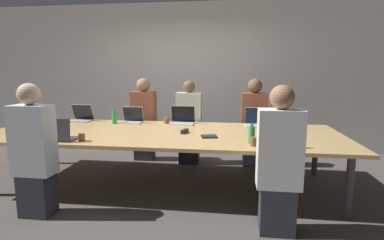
% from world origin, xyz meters
% --- Properties ---
extents(ground_plane, '(24.00, 24.00, 0.00)m').
position_xyz_m(ground_plane, '(0.00, 0.00, 0.00)').
color(ground_plane, '#4C4742').
extents(curtain_wall, '(12.00, 0.06, 2.80)m').
position_xyz_m(curtain_wall, '(0.00, 2.02, 1.40)').
color(curtain_wall, '#BCB7B2').
rests_on(curtain_wall, ground_plane).
extents(conference_table, '(4.60, 1.67, 0.72)m').
position_xyz_m(conference_table, '(0.00, 0.00, 0.68)').
color(conference_table, tan).
rests_on(conference_table, ground_plane).
extents(laptop_far_right, '(0.33, 0.26, 0.26)m').
position_xyz_m(laptop_far_right, '(1.26, 0.64, 0.80)').
color(laptop_far_right, silver).
rests_on(laptop_far_right, conference_table).
extents(person_far_right, '(0.40, 0.24, 1.40)m').
position_xyz_m(person_far_right, '(1.25, 1.04, 0.69)').
color(person_far_right, '#2D2D38').
rests_on(person_far_right, ground_plane).
extents(laptop_far_midleft, '(0.31, 0.25, 0.25)m').
position_xyz_m(laptop_far_midleft, '(-0.62, 0.62, 0.80)').
color(laptop_far_midleft, silver).
rests_on(laptop_far_midleft, conference_table).
extents(person_far_midleft, '(0.40, 0.24, 1.40)m').
position_xyz_m(person_far_midleft, '(-0.59, 1.12, 0.68)').
color(person_far_midleft, '#2D2D38').
rests_on(person_far_midleft, ground_plane).
extents(bottle_far_midleft, '(0.07, 0.07, 0.25)m').
position_xyz_m(bottle_far_midleft, '(-0.87, 0.51, 0.83)').
color(bottle_far_midleft, green).
rests_on(bottle_far_midleft, conference_table).
extents(laptop_near_right, '(0.33, 0.25, 0.25)m').
position_xyz_m(laptop_near_right, '(1.37, -0.64, 0.79)').
color(laptop_near_right, gray).
rests_on(laptop_near_right, conference_table).
extents(person_near_right, '(0.40, 0.24, 1.39)m').
position_xyz_m(person_near_right, '(1.34, -1.05, 0.68)').
color(person_near_right, '#2D2D38').
rests_on(person_near_right, ground_plane).
extents(cup_near_right, '(0.07, 0.07, 0.09)m').
position_xyz_m(cup_near_right, '(1.14, -0.61, 0.77)').
color(cup_near_right, brown).
rests_on(cup_near_right, conference_table).
extents(bottle_near_right, '(0.07, 0.07, 0.23)m').
position_xyz_m(bottle_near_right, '(1.12, -0.49, 0.82)').
color(bottle_near_right, green).
rests_on(bottle_near_right, conference_table).
extents(laptop_near_left, '(0.32, 0.26, 0.26)m').
position_xyz_m(laptop_near_left, '(-1.04, -0.67, 0.80)').
color(laptop_near_left, '#333338').
rests_on(laptop_near_left, conference_table).
extents(person_near_left, '(0.40, 0.24, 1.39)m').
position_xyz_m(person_near_left, '(-1.12, -1.03, 0.68)').
color(person_near_left, '#2D2D38').
rests_on(person_near_left, ground_plane).
extents(cup_near_left, '(0.07, 0.07, 0.09)m').
position_xyz_m(cup_near_left, '(-0.79, -0.64, 0.77)').
color(cup_near_left, brown).
rests_on(cup_near_left, conference_table).
extents(laptop_far_left, '(0.32, 0.27, 0.27)m').
position_xyz_m(laptop_far_left, '(-1.48, 0.68, 0.80)').
color(laptop_far_left, '#B7B7BC').
rests_on(laptop_far_left, conference_table).
extents(laptop_far_center, '(0.36, 0.27, 0.27)m').
position_xyz_m(laptop_far_center, '(0.16, 0.65, 0.80)').
color(laptop_far_center, silver).
rests_on(laptop_far_center, conference_table).
extents(person_far_center, '(0.40, 0.24, 1.37)m').
position_xyz_m(person_far_center, '(0.21, 1.01, 0.66)').
color(person_far_center, '#2D2D38').
rests_on(person_far_center, ground_plane).
extents(cup_far_center, '(0.08, 0.08, 0.09)m').
position_xyz_m(cup_far_center, '(-0.09, 0.63, 0.77)').
color(cup_far_center, brown).
rests_on(cup_far_center, conference_table).
extents(stapler, '(0.09, 0.16, 0.05)m').
position_xyz_m(stapler, '(0.31, -0.05, 0.75)').
color(stapler, black).
rests_on(stapler, conference_table).
extents(notebook, '(0.22, 0.19, 0.02)m').
position_xyz_m(notebook, '(0.63, -0.24, 0.73)').
color(notebook, '#232328').
rests_on(notebook, conference_table).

